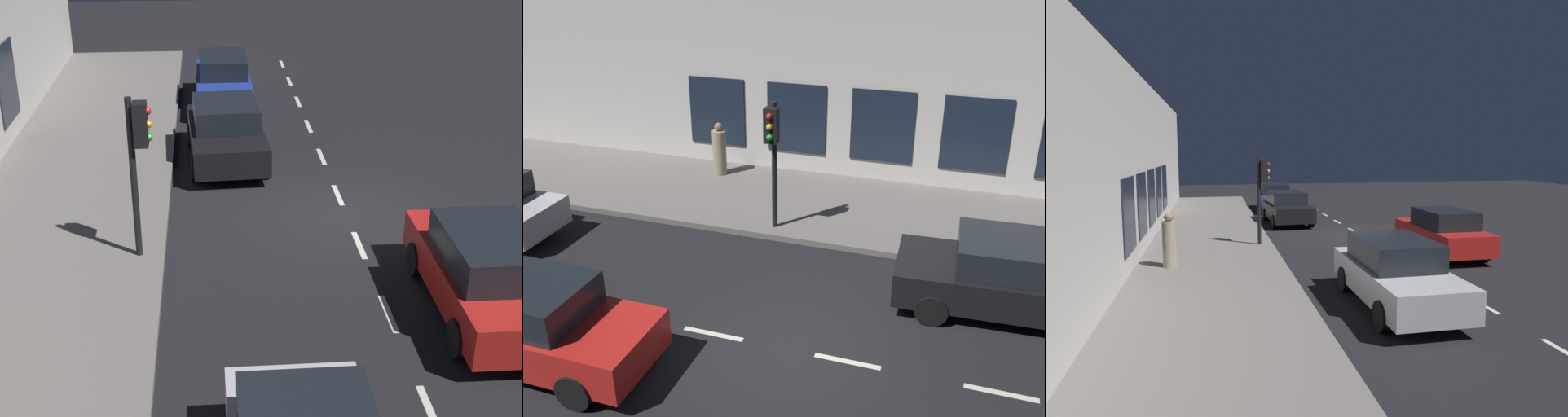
# 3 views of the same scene
# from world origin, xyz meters

# --- Properties ---
(ground_plane) EXTENTS (60.00, 60.00, 0.00)m
(ground_plane) POSITION_xyz_m (0.00, 0.00, 0.00)
(ground_plane) COLOR black
(sidewalk) EXTENTS (4.50, 32.00, 0.15)m
(sidewalk) POSITION_xyz_m (6.25, 0.00, 0.07)
(sidewalk) COLOR slate
(sidewalk) RESTS_ON ground
(building_facade) EXTENTS (0.65, 32.00, 6.16)m
(building_facade) POSITION_xyz_m (8.80, -0.00, 3.07)
(building_facade) COLOR beige
(building_facade) RESTS_ON ground
(lane_centre_line) EXTENTS (0.12, 27.20, 0.01)m
(lane_centre_line) POSITION_xyz_m (0.00, -1.00, 0.00)
(lane_centre_line) COLOR beige
(lane_centre_line) RESTS_ON ground
(traffic_light) EXTENTS (0.47, 0.32, 3.22)m
(traffic_light) POSITION_xyz_m (4.36, 1.92, 2.41)
(traffic_light) COLOR black
(traffic_light) RESTS_ON sidewalk
(parked_car_0) EXTENTS (1.91, 4.44, 1.58)m
(parked_car_0) POSITION_xyz_m (2.05, 8.99, 0.79)
(parked_car_0) COLOR #B7B7BC
(parked_car_0) RESTS_ON ground
(parked_car_1) EXTENTS (2.12, 4.19, 1.58)m
(parked_car_1) POSITION_xyz_m (2.58, -3.53, 0.79)
(parked_car_1) COLOR black
(parked_car_1) RESTS_ON ground
(parked_car_2) EXTENTS (1.88, 4.26, 1.58)m
(parked_car_2) POSITION_xyz_m (-1.65, 4.21, 0.79)
(parked_car_2) COLOR red
(parked_car_2) RESTS_ON ground
(parked_car_3) EXTENTS (1.82, 4.57, 1.58)m
(parked_car_3) POSITION_xyz_m (2.49, -8.79, 0.79)
(parked_car_3) COLOR #1E389E
(parked_car_3) RESTS_ON ground
(pedestrian_0) EXTENTS (0.50, 0.50, 1.61)m
(pedestrian_0) POSITION_xyz_m (7.45, 4.72, 0.88)
(pedestrian_0) COLOR gray
(pedestrian_0) RESTS_ON sidewalk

